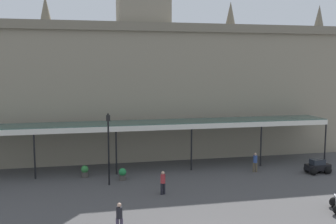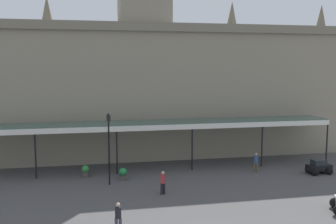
{
  "view_description": "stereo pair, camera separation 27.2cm",
  "coord_description": "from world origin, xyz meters",
  "px_view_note": "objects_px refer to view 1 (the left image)",
  "views": [
    {
      "loc": [
        -5.4,
        -16.97,
        9.0
      ],
      "look_at": [
        0.0,
        8.86,
        5.82
      ],
      "focal_mm": 40.97,
      "sensor_mm": 36.0,
      "label": 1
    },
    {
      "loc": [
        -5.13,
        -17.02,
        9.0
      ],
      "look_at": [
        0.0,
        8.86,
        5.82
      ],
      "focal_mm": 40.97,
      "sensor_mm": 36.0,
      "label": 2
    }
  ],
  "objects_px": {
    "pedestrian_beside_cars": "(119,216)",
    "pedestrian_crossing_forecourt": "(255,162)",
    "planter_forecourt_centre": "(122,174)",
    "victorian_lamppost": "(108,141)",
    "planter_by_canopy": "(85,171)",
    "car_black_sedan": "(318,167)",
    "pedestrian_near_entrance": "(163,182)"
  },
  "relations": [
    {
      "from": "planter_forecourt_centre",
      "to": "pedestrian_crossing_forecourt",
      "type": "bearing_deg",
      "value": 0.06
    },
    {
      "from": "pedestrian_near_entrance",
      "to": "victorian_lamppost",
      "type": "distance_m",
      "value": 5.26
    },
    {
      "from": "pedestrian_near_entrance",
      "to": "pedestrian_crossing_forecourt",
      "type": "height_order",
      "value": "same"
    },
    {
      "from": "car_black_sedan",
      "to": "pedestrian_crossing_forecourt",
      "type": "height_order",
      "value": "pedestrian_crossing_forecourt"
    },
    {
      "from": "pedestrian_crossing_forecourt",
      "to": "victorian_lamppost",
      "type": "relative_size",
      "value": 0.3
    },
    {
      "from": "car_black_sedan",
      "to": "pedestrian_near_entrance",
      "type": "height_order",
      "value": "pedestrian_near_entrance"
    },
    {
      "from": "planter_forecourt_centre",
      "to": "victorian_lamppost",
      "type": "bearing_deg",
      "value": -136.51
    },
    {
      "from": "pedestrian_near_entrance",
      "to": "pedestrian_crossing_forecourt",
      "type": "xyz_separation_m",
      "value": [
        8.79,
        4.0,
        0.0
      ]
    },
    {
      "from": "pedestrian_beside_cars",
      "to": "pedestrian_crossing_forecourt",
      "type": "height_order",
      "value": "same"
    },
    {
      "from": "pedestrian_near_entrance",
      "to": "planter_by_canopy",
      "type": "relative_size",
      "value": 1.74
    },
    {
      "from": "pedestrian_near_entrance",
      "to": "pedestrian_beside_cars",
      "type": "bearing_deg",
      "value": -121.85
    },
    {
      "from": "pedestrian_beside_cars",
      "to": "planter_by_canopy",
      "type": "bearing_deg",
      "value": 99.8
    },
    {
      "from": "car_black_sedan",
      "to": "pedestrian_beside_cars",
      "type": "bearing_deg",
      "value": -154.51
    },
    {
      "from": "pedestrian_crossing_forecourt",
      "to": "planter_forecourt_centre",
      "type": "bearing_deg",
      "value": -179.94
    },
    {
      "from": "pedestrian_beside_cars",
      "to": "pedestrian_near_entrance",
      "type": "xyz_separation_m",
      "value": [
        3.5,
        5.64,
        0.0
      ]
    },
    {
      "from": "pedestrian_beside_cars",
      "to": "planter_forecourt_centre",
      "type": "height_order",
      "value": "pedestrian_beside_cars"
    },
    {
      "from": "pedestrian_crossing_forecourt",
      "to": "pedestrian_beside_cars",
      "type": "bearing_deg",
      "value": -141.9
    },
    {
      "from": "pedestrian_beside_cars",
      "to": "pedestrian_crossing_forecourt",
      "type": "distance_m",
      "value": 15.63
    },
    {
      "from": "pedestrian_near_entrance",
      "to": "planter_by_canopy",
      "type": "xyz_separation_m",
      "value": [
        -5.42,
        5.46,
        -0.42
      ]
    },
    {
      "from": "pedestrian_crossing_forecourt",
      "to": "planter_forecourt_centre",
      "type": "xyz_separation_m",
      "value": [
        -11.28,
        -0.01,
        -0.42
      ]
    },
    {
      "from": "car_black_sedan",
      "to": "pedestrian_near_entrance",
      "type": "bearing_deg",
      "value": -169.26
    },
    {
      "from": "pedestrian_beside_cars",
      "to": "planter_forecourt_centre",
      "type": "bearing_deg",
      "value": 83.98
    },
    {
      "from": "planter_forecourt_centre",
      "to": "planter_by_canopy",
      "type": "bearing_deg",
      "value": 153.41
    },
    {
      "from": "victorian_lamppost",
      "to": "planter_forecourt_centre",
      "type": "height_order",
      "value": "victorian_lamppost"
    },
    {
      "from": "car_black_sedan",
      "to": "pedestrian_crossing_forecourt",
      "type": "distance_m",
      "value": 5.23
    },
    {
      "from": "pedestrian_beside_cars",
      "to": "victorian_lamppost",
      "type": "relative_size",
      "value": 0.3
    },
    {
      "from": "planter_by_canopy",
      "to": "pedestrian_crossing_forecourt",
      "type": "bearing_deg",
      "value": -5.85
    },
    {
      "from": "pedestrian_near_entrance",
      "to": "pedestrian_crossing_forecourt",
      "type": "distance_m",
      "value": 9.66
    },
    {
      "from": "car_black_sedan",
      "to": "victorian_lamppost",
      "type": "relative_size",
      "value": 0.38
    },
    {
      "from": "planter_by_canopy",
      "to": "planter_forecourt_centre",
      "type": "height_order",
      "value": "same"
    },
    {
      "from": "pedestrian_beside_cars",
      "to": "planter_forecourt_centre",
      "type": "distance_m",
      "value": 9.69
    },
    {
      "from": "pedestrian_beside_cars",
      "to": "pedestrian_near_entrance",
      "type": "relative_size",
      "value": 1.0
    }
  ]
}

